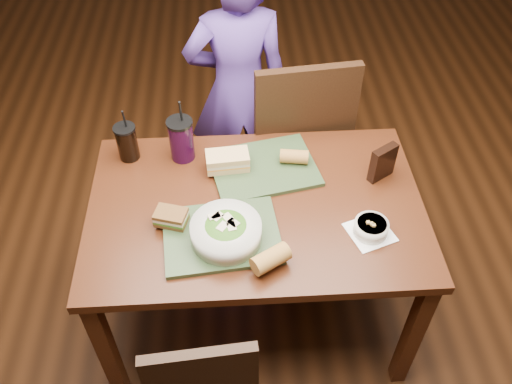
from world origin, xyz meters
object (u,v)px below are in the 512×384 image
chair_far (300,138)px  cup_berry (181,139)px  baguette_near (271,259)px  baguette_far (294,157)px  diner (238,90)px  sandwich_near (171,217)px  soup_bowl (371,228)px  sandwich_far (228,161)px  tray_far (264,168)px  tray_near (222,236)px  dining_table (256,220)px  salad_bowl (226,231)px  cup_cola (127,142)px  chip_bag (383,163)px

chair_far → cup_berry: 0.66m
baguette_near → baguette_far: bearing=75.1°
diner → sandwich_near: bearing=67.1°
diner → chair_far: bearing=133.0°
soup_bowl → sandwich_far: bearing=144.4°
tray_far → tray_near: bearing=-117.0°
tray_near → sandwich_far: (0.03, 0.36, 0.04)m
baguette_near → chair_far: bearing=76.1°
tray_far → baguette_near: baguette_near is taller
dining_table → tray_far: size_ratio=3.10×
sandwich_far → baguette_near: (0.14, -0.50, -0.00)m
dining_table → diner: (-0.04, 0.83, 0.05)m
salad_bowl → baguette_far: bearing=53.7°
dining_table → diner: bearing=92.8°
sandwich_far → cup_cola: 0.43m
chip_bag → tray_near: bearing=171.1°
chair_far → tray_near: chair_far is taller
dining_table → cup_berry: bearing=134.4°
baguette_near → cup_berry: bearing=118.2°
diner → chip_bag: bearing=122.4°
chair_far → salad_bowl: bearing=-116.1°
diner → soup_bowl: 1.09m
chair_far → tray_near: size_ratio=2.52×
sandwich_near → tray_near: bearing=-20.6°
chair_far → tray_far: bearing=-118.5°
chair_far → diner: (-0.29, 0.25, 0.12)m
baguette_near → chip_bag: chip_bag is taller
chip_bag → baguette_far: bearing=133.1°
chair_far → chip_bag: (0.26, -0.45, 0.24)m
dining_table → salad_bowl: salad_bowl is taller
chair_far → sandwich_near: chair_far is taller
chair_far → tray_far: size_ratio=2.52×
tray_far → cup_berry: cup_berry is taller
chip_bag → soup_bowl: bearing=-141.5°
diner → cup_cola: diner is taller
salad_bowl → cup_cola: size_ratio=1.04×
tray_near → cup_berry: 0.48m
soup_bowl → tray_near: bearing=178.8°
tray_near → salad_bowl: size_ratio=1.65×
chip_bag → baguette_near: bearing=-170.6°
baguette_near → tray_near: bearing=138.6°
baguette_near → chip_bag: bearing=41.8°
salad_bowl → cup_berry: cup_berry is taller
salad_bowl → cup_cola: cup_cola is taller
salad_bowl → chip_bag: 0.70m
baguette_far → chip_bag: chip_bag is taller
diner → baguette_near: (0.07, -1.13, 0.09)m
sandwich_near → chip_bag: size_ratio=0.88×
sandwich_far → chip_bag: size_ratio=1.19×
dining_table → sandwich_far: 0.27m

